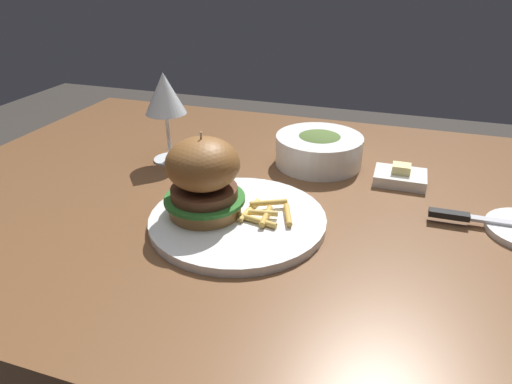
{
  "coord_description": "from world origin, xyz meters",
  "views": [
    {
      "loc": [
        0.21,
        -0.68,
        1.11
      ],
      "look_at": [
        0.01,
        -0.08,
        0.78
      ],
      "focal_mm": 32.0,
      "sensor_mm": 36.0,
      "label": 1
    }
  ],
  "objects": [
    {
      "name": "wine_glass",
      "position": [
        -0.22,
        0.08,
        0.87
      ],
      "size": [
        0.08,
        0.08,
        0.18
      ],
      "color": "silver",
      "rests_on": "dining_table"
    },
    {
      "name": "main_plate",
      "position": [
        -0.01,
        -0.11,
        0.75
      ],
      "size": [
        0.28,
        0.28,
        0.01
      ],
      "primitive_type": "cylinder",
      "color": "white",
      "rests_on": "dining_table"
    },
    {
      "name": "butter_dish",
      "position": [
        0.23,
        0.12,
        0.75
      ],
      "size": [
        0.09,
        0.07,
        0.04
      ],
      "color": "white",
      "rests_on": "dining_table"
    },
    {
      "name": "table_knife",
      "position": [
        0.37,
        -0.0,
        0.75
      ],
      "size": [
        0.23,
        0.02,
        0.01
      ],
      "color": "silver",
      "rests_on": "bread_plate"
    },
    {
      "name": "soup_bowl",
      "position": [
        0.07,
        0.16,
        0.77
      ],
      "size": [
        0.17,
        0.17,
        0.07
      ],
      "color": "white",
      "rests_on": "dining_table"
    },
    {
      "name": "fries_pile",
      "position": [
        0.04,
        -0.1,
        0.76
      ],
      "size": [
        0.09,
        0.08,
        0.02
      ],
      "color": "#EABC5B",
      "rests_on": "main_plate"
    },
    {
      "name": "dining_table",
      "position": [
        0.0,
        0.0,
        0.65
      ],
      "size": [
        1.24,
        0.89,
        0.74
      ],
      "color": "brown",
      "rests_on": "ground"
    },
    {
      "name": "burger_sandwich",
      "position": [
        -0.06,
        -0.12,
        0.82
      ],
      "size": [
        0.13,
        0.13,
        0.13
      ],
      "color": "#9E6B38",
      "rests_on": "main_plate"
    }
  ]
}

